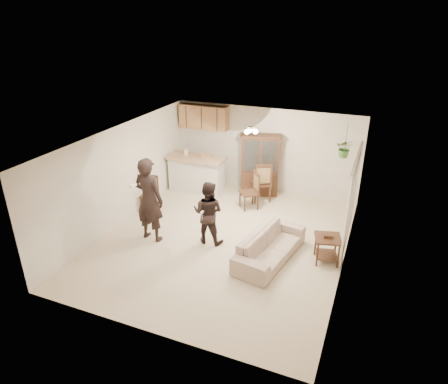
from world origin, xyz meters
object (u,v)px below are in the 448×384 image
at_px(child, 208,216).
at_px(chair_hutch_left, 249,198).
at_px(china_hutch, 260,165).
at_px(chair_hutch_right, 261,189).
at_px(sofa, 270,244).
at_px(adult, 149,205).
at_px(side_table, 327,249).
at_px(chair_bar, 150,200).

relative_size(child, chair_hutch_left, 1.29).
distance_m(china_hutch, chair_hutch_right, 0.70).
bearing_deg(chair_hutch_left, sofa, -10.21).
relative_size(adult, china_hutch, 0.99).
bearing_deg(sofa, chair_hutch_right, 31.08).
bearing_deg(chair_hutch_left, china_hutch, 141.79).
xyz_separation_m(china_hutch, chair_hutch_right, (0.17, -0.38, -0.57)).
height_order(china_hutch, chair_hutch_left, china_hutch).
distance_m(side_table, chair_hutch_left, 2.99).
bearing_deg(sofa, chair_hutch_left, 39.54).
relative_size(child, side_table, 2.03).
bearing_deg(adult, chair_bar, -50.87).
bearing_deg(china_hutch, child, -109.80).
bearing_deg(chair_hutch_right, sofa, 79.89).
height_order(sofa, child, child).
bearing_deg(side_table, chair_hutch_left, 143.04).
bearing_deg(china_hutch, chair_hutch_left, -102.76).
height_order(side_table, chair_hutch_left, chair_hutch_left).
height_order(chair_bar, chair_hutch_left, chair_hutch_left).
distance_m(child, chair_bar, 2.38).
xyz_separation_m(chair_bar, chair_hutch_right, (2.62, 1.74, 0.06)).
relative_size(sofa, china_hutch, 1.03).
bearing_deg(side_table, child, -175.55).
height_order(child, chair_hutch_left, child).
xyz_separation_m(chair_hutch_left, chair_hutch_right, (0.14, 0.65, 0.04)).
xyz_separation_m(sofa, chair_hutch_right, (-1.09, 2.80, -0.04)).
relative_size(adult, side_table, 2.71).
bearing_deg(sofa, adult, 104.92).
distance_m(chair_bar, chair_hutch_left, 2.71).
bearing_deg(sofa, side_table, -63.55).
bearing_deg(adult, side_table, -165.53).
distance_m(sofa, chair_hutch_right, 3.00).
bearing_deg(chair_bar, sofa, -20.66).
bearing_deg(child, adult, 14.43).
bearing_deg(child, chair_hutch_right, -101.95).
bearing_deg(chair_hutch_left, child, -48.80).
bearing_deg(chair_hutch_left, side_table, 13.08).
relative_size(china_hutch, chair_hutch_left, 1.74).
bearing_deg(chair_hutch_left, chair_bar, -106.06).
relative_size(sofa, chair_bar, 1.97).
xyz_separation_m(child, chair_hutch_left, (0.31, 2.01, -0.38)).
bearing_deg(china_hutch, adult, -129.36).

